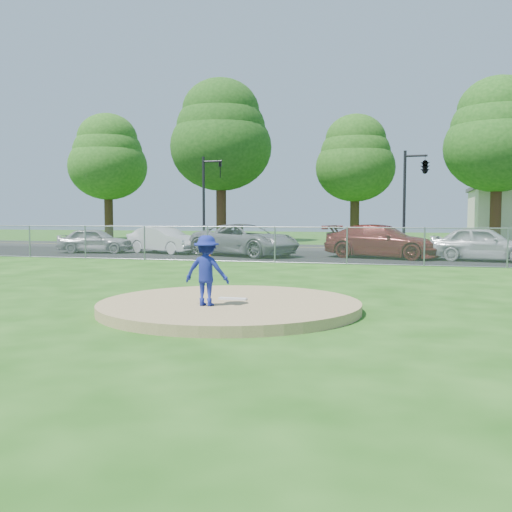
# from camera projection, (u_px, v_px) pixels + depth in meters

# --- Properties ---
(ground) EXTENTS (120.00, 120.00, 0.00)m
(ground) POSITION_uv_depth(u_px,v_px,m) (314.00, 268.00, 21.39)
(ground) COLOR #1A4C10
(ground) RESTS_ON ground
(pitchers_mound) EXTENTS (5.40, 5.40, 0.20)m
(pitchers_mound) POSITION_uv_depth(u_px,v_px,m) (230.00, 306.00, 11.79)
(pitchers_mound) COLOR #9B8155
(pitchers_mound) RESTS_ON ground
(pitching_rubber) EXTENTS (0.60, 0.15, 0.04)m
(pitching_rubber) POSITION_uv_depth(u_px,v_px,m) (233.00, 299.00, 11.97)
(pitching_rubber) COLOR white
(pitching_rubber) RESTS_ON pitchers_mound
(chain_link_fence) EXTENTS (40.00, 0.06, 1.50)m
(chain_link_fence) POSITION_uv_depth(u_px,v_px,m) (322.00, 246.00, 23.26)
(chain_link_fence) COLOR gray
(chain_link_fence) RESTS_ON ground
(parking_lot) EXTENTS (50.00, 8.00, 0.01)m
(parking_lot) POSITION_uv_depth(u_px,v_px,m) (337.00, 256.00, 27.63)
(parking_lot) COLOR black
(parking_lot) RESTS_ON ground
(street) EXTENTS (60.00, 7.00, 0.01)m
(street) POSITION_uv_depth(u_px,v_px,m) (354.00, 248.00, 34.83)
(street) COLOR #242427
(street) RESTS_ON ground
(tree_far_left) EXTENTS (6.72, 6.72, 10.74)m
(tree_far_left) POSITION_uv_depth(u_px,v_px,m) (108.00, 157.00, 48.94)
(tree_far_left) COLOR #372114
(tree_far_left) RESTS_ON ground
(tree_left) EXTENTS (7.84, 7.84, 12.53)m
(tree_left) POSITION_uv_depth(u_px,v_px,m) (221.00, 135.00, 43.96)
(tree_left) COLOR #3A2115
(tree_left) RESTS_ON ground
(tree_center) EXTENTS (6.16, 6.16, 9.84)m
(tree_center) POSITION_uv_depth(u_px,v_px,m) (355.00, 158.00, 44.26)
(tree_center) COLOR #342413
(tree_center) RESTS_ON ground
(tree_right) EXTENTS (7.28, 7.28, 11.63)m
(tree_right) POSITION_uv_depth(u_px,v_px,m) (498.00, 134.00, 39.54)
(tree_right) COLOR #3A2115
(tree_right) RESTS_ON ground
(traffic_signal_left) EXTENTS (1.28, 0.20, 5.60)m
(traffic_signal_left) POSITION_uv_depth(u_px,v_px,m) (207.00, 193.00, 35.05)
(traffic_signal_left) COLOR black
(traffic_signal_left) RESTS_ON ground
(traffic_signal_center) EXTENTS (1.42, 2.48, 5.60)m
(traffic_signal_center) POSITION_uv_depth(u_px,v_px,m) (423.00, 168.00, 31.52)
(traffic_signal_center) COLOR black
(traffic_signal_center) RESTS_ON ground
(pitcher) EXTENTS (0.89, 0.52, 1.38)m
(pitcher) POSITION_uv_depth(u_px,v_px,m) (207.00, 271.00, 11.15)
(pitcher) COLOR navy
(pitcher) RESTS_ON pitchers_mound
(traffic_cone) EXTENTS (0.32, 0.32, 0.62)m
(traffic_cone) POSITION_uv_depth(u_px,v_px,m) (208.00, 250.00, 27.96)
(traffic_cone) COLOR orange
(traffic_cone) RESTS_ON parking_lot
(parked_car_silver) EXTENTS (4.11, 2.33, 1.32)m
(parked_car_silver) POSITION_uv_depth(u_px,v_px,m) (95.00, 240.00, 30.27)
(parked_car_silver) COLOR #A2A2A6
(parked_car_silver) RESTS_ON parking_lot
(parked_car_white) EXTENTS (4.44, 2.78, 1.38)m
(parked_car_white) POSITION_uv_depth(u_px,v_px,m) (164.00, 240.00, 29.92)
(parked_car_white) COLOR silver
(parked_car_white) RESTS_ON parking_lot
(parked_car_gray) EXTENTS (6.22, 4.66, 1.57)m
(parked_car_gray) POSITION_uv_depth(u_px,v_px,m) (245.00, 240.00, 27.90)
(parked_car_gray) COLOR gray
(parked_car_gray) RESTS_ON parking_lot
(parked_car_darkred) EXTENTS (5.74, 3.52, 1.55)m
(parked_car_darkred) POSITION_uv_depth(u_px,v_px,m) (382.00, 241.00, 26.46)
(parked_car_darkred) COLOR maroon
(parked_car_darkred) RESTS_ON parking_lot
(parked_car_pearl) EXTENTS (4.69, 2.64, 1.51)m
(parked_car_pearl) POSITION_uv_depth(u_px,v_px,m) (483.00, 244.00, 24.64)
(parked_car_pearl) COLOR silver
(parked_car_pearl) RESTS_ON parking_lot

